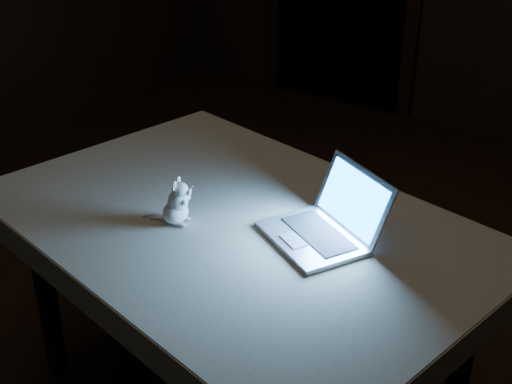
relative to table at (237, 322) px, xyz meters
The scene contains 4 objects.
table is the anchor object (origin of this frame).
tablecloth 0.30m from the table, 83.51° to the right, with size 1.35×0.90×0.08m, color beige, non-canonical shape.
laptop 0.49m from the table, ahead, with size 0.26×0.23×0.18m, color silver, non-canonical shape.
plush_mouse 0.44m from the table, 138.55° to the right, with size 0.09×0.09×0.13m, color white, non-canonical shape.
Camera 1 is at (0.93, -1.37, 1.60)m, focal length 48.00 mm.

